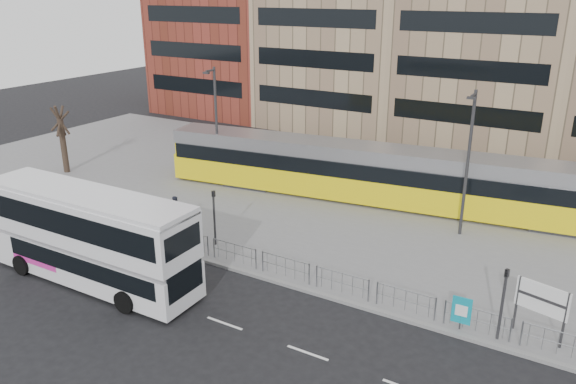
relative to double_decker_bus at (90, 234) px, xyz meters
The scene contains 15 objects.
ground 7.40m from the double_decker_bus, 37.28° to the left, with size 120.00×120.00×0.00m, color black.
plaza 17.32m from the double_decker_bus, 71.10° to the left, with size 64.00×24.00×0.15m, color slate.
kerb 7.41m from the double_decker_bus, 37.60° to the left, with size 64.00×0.25×0.17m, color gray.
pedestrian_barrier 9.04m from the double_decker_bus, 32.04° to the left, with size 32.07×0.07×1.10m.
road_markings 7.00m from the double_decker_bus, ahead, with size 62.00×0.12×0.01m, color white.
double_decker_bus is the anchor object (origin of this frame).
tram 18.87m from the double_decker_bus, 62.87° to the left, with size 31.18×7.08×3.66m.
station_sign 19.83m from the double_decker_bus, 16.40° to the left, with size 2.03×0.60×2.39m.
ad_panel 16.94m from the double_decker_bus, 15.91° to the left, with size 0.79×0.09×1.47m.
pedestrian 7.05m from the double_decker_bus, 96.78° to the left, with size 0.68×0.44×1.85m, color black.
traffic_light_west 6.56m from the double_decker_bus, 66.12° to the left, with size 0.19×0.22×3.10m.
traffic_light_east 18.33m from the double_decker_bus, 14.95° to the left, with size 0.21×0.23×3.10m.
lamp_post_west 14.67m from the double_decker_bus, 103.26° to the left, with size 0.45×1.04×8.23m.
lamp_post_east 19.84m from the double_decker_bus, 45.76° to the left, with size 0.45×1.04×8.19m.
bare_tree 18.52m from the double_decker_bus, 145.00° to the left, with size 3.91×3.91×7.06m.
Camera 1 is at (14.67, -20.12, 13.31)m, focal length 35.00 mm.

